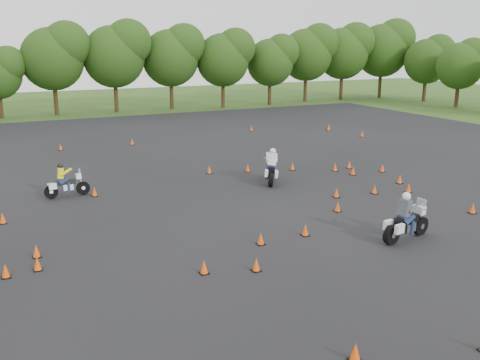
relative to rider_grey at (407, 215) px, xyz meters
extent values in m
plane|color=#2D5119|center=(-3.80, 2.93, -0.98)|extent=(140.00, 140.00, 0.00)
plane|color=black|center=(-3.80, 8.93, -0.98)|extent=(62.00, 62.00, 0.00)
cone|color=#F04E0A|center=(-9.59, 24.10, -0.75)|extent=(0.26, 0.26, 0.45)
cone|color=#F04E0A|center=(12.46, 22.97, -0.75)|extent=(0.26, 0.26, 0.45)
cone|color=#F04E0A|center=(5.67, 6.63, -0.75)|extent=(0.26, 0.26, 0.45)
cone|color=#F04E0A|center=(6.37, 25.69, -0.75)|extent=(0.26, 0.26, 0.45)
cone|color=#F04E0A|center=(4.85, 5.06, -0.75)|extent=(0.26, 0.26, 0.45)
cone|color=#F04E0A|center=(-14.02, 8.86, -0.75)|extent=(0.26, 0.26, 0.45)
cone|color=#F04E0A|center=(-0.55, 12.61, -0.75)|extent=(0.26, 0.26, 0.45)
cone|color=#F04E0A|center=(-2.76, 13.19, -0.75)|extent=(0.26, 0.26, 0.45)
cone|color=#F04E0A|center=(4.59, 9.30, -0.75)|extent=(0.26, 0.26, 0.45)
cone|color=#F04E0A|center=(2.05, 11.82, -0.75)|extent=(0.26, 0.26, 0.45)
cone|color=#F04E0A|center=(5.00, 1.19, -0.75)|extent=(0.26, 0.26, 0.45)
cone|color=#F04E0A|center=(4.21, 10.52, -0.75)|extent=(0.26, 0.26, 0.45)
cone|color=#F04E0A|center=(-8.25, 0.47, -0.75)|extent=(0.26, 0.26, 0.45)
cone|color=#F04E0A|center=(-6.85, -5.75, -0.75)|extent=(0.26, 0.26, 0.45)
cone|color=#F04E0A|center=(6.60, 9.13, -0.75)|extent=(0.26, 0.26, 0.45)
cone|color=#F04E0A|center=(-5.33, 1.97, -0.75)|extent=(0.26, 0.26, 0.45)
cone|color=#F04E0A|center=(3.13, 5.64, -0.75)|extent=(0.26, 0.26, 0.45)
cone|color=#F04E0A|center=(1.01, 5.93, -0.75)|extent=(0.26, 0.26, 0.45)
cone|color=#F04E0A|center=(-3.29, 2.04, -0.75)|extent=(0.26, 0.26, 0.45)
cone|color=#F04E0A|center=(-13.19, 3.16, -0.75)|extent=(0.26, 0.26, 0.45)
cone|color=#F04E0A|center=(-14.19, 3.01, -0.75)|extent=(0.26, 0.26, 0.45)
cone|color=#F04E0A|center=(12.79, 23.43, -0.75)|extent=(0.26, 0.26, 0.45)
cone|color=#F04E0A|center=(-0.29, 4.04, -0.75)|extent=(0.26, 0.26, 0.45)
cone|color=#F04E0A|center=(-4.50, 23.95, -0.75)|extent=(0.26, 0.26, 0.45)
cone|color=#F04E0A|center=(-9.71, 11.35, -0.75)|extent=(0.26, 0.26, 0.45)
cone|color=#F04E0A|center=(13.11, 19.25, -0.75)|extent=(0.26, 0.26, 0.45)
cone|color=#F04E0A|center=(-13.11, 4.36, -0.75)|extent=(0.26, 0.26, 0.45)
cone|color=#F04E0A|center=(-6.59, -0.09, -0.75)|extent=(0.26, 0.26, 0.45)
cone|color=#F04E0A|center=(5.39, 10.71, -0.75)|extent=(0.26, 0.26, 0.45)
camera|label=1|loc=(-14.30, -14.79, 6.50)|focal=40.00mm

